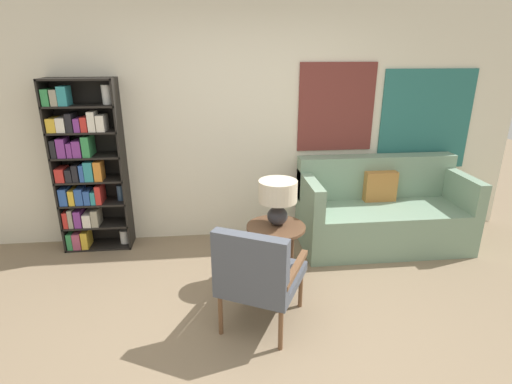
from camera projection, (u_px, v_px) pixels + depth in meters
name	position (u px, v px, depth m)	size (l,w,h in m)	color
ground_plane	(264.00, 348.00, 2.97)	(14.00, 14.00, 0.00)	#847056
wall_back	(247.00, 121.00, 4.42)	(6.40, 0.08, 2.70)	silver
bookshelf	(85.00, 169.00, 4.21)	(0.71, 0.30, 1.84)	black
armchair	(257.00, 273.00, 3.02)	(0.80, 0.83, 0.89)	brown
couch	(381.00, 213.00, 4.49)	(1.82, 0.84, 0.96)	gray
side_table	(276.00, 232.00, 3.72)	(0.55, 0.55, 0.55)	brown
table_lamp	(278.00, 196.00, 3.64)	(0.36, 0.36, 0.43)	#2D2D33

